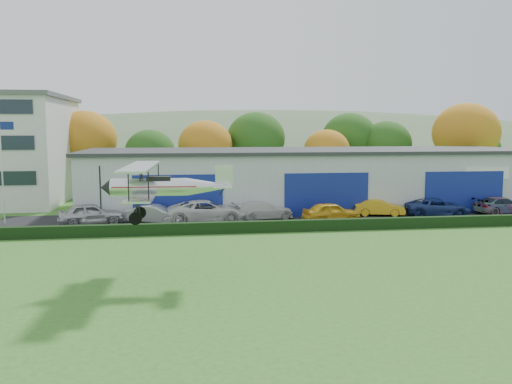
{
  "coord_description": "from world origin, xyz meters",
  "views": [
    {
      "loc": [
        -6.73,
        -19.84,
        7.2
      ],
      "look_at": [
        -2.56,
        9.72,
        3.62
      ],
      "focal_mm": 37.3,
      "sensor_mm": 36.0,
      "label": 1
    }
  ],
  "objects": [
    {
      "name": "ground",
      "position": [
        0.0,
        0.0,
        0.0
      ],
      "size": [
        300.0,
        300.0,
        0.0
      ],
      "primitive_type": "plane",
      "color": "#336921",
      "rests_on": "ground"
    },
    {
      "name": "apron",
      "position": [
        3.0,
        21.0,
        0.03
      ],
      "size": [
        48.0,
        9.0,
        0.05
      ],
      "primitive_type": "cube",
      "color": "black",
      "rests_on": "ground"
    },
    {
      "name": "hedge",
      "position": [
        3.0,
        16.2,
        0.4
      ],
      "size": [
        46.0,
        0.6,
        0.8
      ],
      "primitive_type": "cube",
      "color": "black",
      "rests_on": "ground"
    },
    {
      "name": "hangar",
      "position": [
        5.0,
        27.98,
        2.66
      ],
      "size": [
        40.6,
        12.6,
        5.3
      ],
      "color": "#B2B7BC",
      "rests_on": "ground"
    },
    {
      "name": "flagpole",
      "position": [
        -19.88,
        22.0,
        4.78
      ],
      "size": [
        1.05,
        0.1,
        8.0
      ],
      "color": "silver",
      "rests_on": "ground"
    },
    {
      "name": "tree_belt",
      "position": [
        0.85,
        40.62,
        5.61
      ],
      "size": [
        75.7,
        13.22,
        10.12
      ],
      "color": "#3D2614",
      "rests_on": "ground"
    },
    {
      "name": "distant_hills",
      "position": [
        -4.38,
        140.0,
        -13.05
      ],
      "size": [
        430.0,
        196.0,
        56.0
      ],
      "color": "#4C6642",
      "rests_on": "ground"
    },
    {
      "name": "car_0",
      "position": [
        -13.45,
        20.6,
        0.87
      ],
      "size": [
        5.11,
        2.96,
        1.63
      ],
      "primitive_type": "imported",
      "rotation": [
        0.0,
        0.0,
        1.8
      ],
      "color": "silver",
      "rests_on": "apron"
    },
    {
      "name": "car_1",
      "position": [
        -8.7,
        20.5,
        0.76
      ],
      "size": [
        4.55,
        2.88,
        1.41
      ],
      "primitive_type": "imported",
      "rotation": [
        0.0,
        0.0,
        1.22
      ],
      "color": "silver",
      "rests_on": "apron"
    },
    {
      "name": "car_2",
      "position": [
        -4.83,
        20.59,
        0.89
      ],
      "size": [
        6.12,
        2.98,
        1.68
      ],
      "primitive_type": "imported",
      "rotation": [
        0.0,
        0.0,
        1.6
      ],
      "color": "silver",
      "rests_on": "apron"
    },
    {
      "name": "car_3",
      "position": [
        -0.33,
        21.25,
        0.75
      ],
      "size": [
        5.18,
        3.11,
        1.41
      ],
      "primitive_type": "imported",
      "rotation": [
        0.0,
        0.0,
        1.82
      ],
      "color": "silver",
      "rests_on": "apron"
    },
    {
      "name": "car_4",
      "position": [
        4.67,
        19.31,
        0.81
      ],
      "size": [
        4.69,
        2.47,
        1.52
      ],
      "primitive_type": "imported",
      "rotation": [
        0.0,
        0.0,
        1.73
      ],
      "color": "gold",
      "rests_on": "apron"
    },
    {
      "name": "car_5",
      "position": [
        9.39,
        21.6,
        0.72
      ],
      "size": [
        4.28,
        2.26,
        1.34
      ],
      "primitive_type": "imported",
      "rotation": [
        0.0,
        0.0,
        1.35
      ],
      "color": "gold",
      "rests_on": "apron"
    },
    {
      "name": "car_6",
      "position": [
        14.13,
        20.89,
        0.76
      ],
      "size": [
        5.48,
        3.25,
        1.43
      ],
      "primitive_type": "imported",
      "rotation": [
        0.0,
        0.0,
        1.39
      ],
      "color": "navy",
      "rests_on": "apron"
    },
    {
      "name": "car_7",
      "position": [
        20.01,
        21.17,
        0.75
      ],
      "size": [
        5.04,
        2.64,
        1.39
      ],
      "primitive_type": "imported",
      "rotation": [
        0.0,
        0.0,
        1.72
      ],
      "color": "gray",
      "rests_on": "apron"
    },
    {
      "name": "biplane",
      "position": [
        -7.7,
        5.4,
        4.54
      ],
      "size": [
        6.21,
        7.1,
        2.66
      ],
      "rotation": [
        0.0,
        0.0,
        -0.05
      ],
      "color": "silver"
    }
  ]
}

